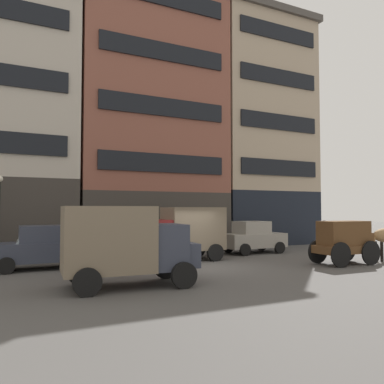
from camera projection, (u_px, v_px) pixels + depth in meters
name	position (u px, v px, depth m)	size (l,w,h in m)	color
ground_plane	(206.00, 267.00, 16.74)	(120.00, 120.00, 0.00)	#4C4947
building_center_left	(146.00, 116.00, 25.94)	(9.87, 7.14, 17.57)	#38332D
building_center_right	(252.00, 131.00, 29.72)	(8.11, 7.14, 17.08)	black
cargo_wagon	(345.00, 239.00, 17.64)	(2.95, 1.60, 1.98)	brown
delivery_truck_near	(126.00, 243.00, 12.50)	(4.45, 2.38, 2.62)	#333847
delivery_truck_far	(182.00, 231.00, 18.94)	(4.36, 2.14, 2.62)	maroon
sedan_light	(39.00, 247.00, 16.18)	(3.71, 1.89, 1.83)	#333847
sedan_parked_curb	(253.00, 237.00, 22.09)	(3.73, 1.93, 1.83)	gray
pedestrian_officer	(324.00, 233.00, 24.67)	(0.47, 0.47, 1.79)	black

